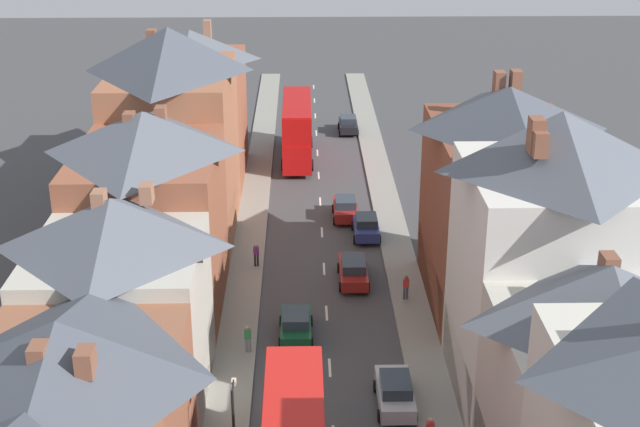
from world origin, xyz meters
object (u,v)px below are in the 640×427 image
object	(u,v)px
car_parked_right_a	(345,208)
pedestrian_far_right	(256,253)
pedestrian_mid_right	(248,337)
pedestrian_far_left	(406,286)
car_mid_black	(348,124)
double_decker_bus_lead	(297,129)
car_mid_white	(296,324)
car_parked_left_b	(366,226)
car_parked_left_a	(395,392)
car_near_silver	(353,270)

from	to	relation	value
car_parked_right_a	pedestrian_far_right	distance (m)	10.36
pedestrian_far_right	pedestrian_mid_right	bearing A→B (deg)	-89.83
pedestrian_far_left	pedestrian_far_right	xyz separation A→B (m)	(-9.27, 4.86, 0.00)
car_mid_black	pedestrian_mid_right	size ratio (longest dim) A/B	2.42
double_decker_bus_lead	car_mid_white	bearing A→B (deg)	-89.98
double_decker_bus_lead	car_mid_white	distance (m)	31.01
double_decker_bus_lead	car_parked_left_b	world-z (taller)	double_decker_bus_lead
double_decker_bus_lead	car_parked_left_b	bearing A→B (deg)	-74.01
double_decker_bus_lead	pedestrian_far_right	distance (m)	22.20
car_parked_left_a	car_mid_white	bearing A→B (deg)	125.45
car_mid_white	pedestrian_mid_right	size ratio (longest dim) A/B	2.46
pedestrian_mid_right	car_parked_right_a	bearing A→B (deg)	71.98
pedestrian_far_left	car_parked_left_a	bearing A→B (deg)	-99.01
car_parked_left_b	pedestrian_far_right	distance (m)	8.96
double_decker_bus_lead	pedestrian_mid_right	bearing A→B (deg)	-94.52
car_parked_left_a	car_parked_left_b	size ratio (longest dim) A/B	1.06
car_near_silver	car_mid_black	xyz separation A→B (m)	(1.30, 32.09, 0.01)
car_parked_right_a	car_mid_white	size ratio (longest dim) A/B	0.98
car_mid_black	pedestrian_far_right	world-z (taller)	pedestrian_far_right
car_mid_white	pedestrian_mid_right	bearing A→B (deg)	-145.14
car_parked_right_a	pedestrian_far_left	bearing A→B (deg)	-76.96
double_decker_bus_lead	car_near_silver	size ratio (longest dim) A/B	2.43
car_parked_right_a	pedestrian_far_right	xyz separation A→B (m)	(-6.23, -8.27, 0.20)
car_parked_left_b	pedestrian_far_right	xyz separation A→B (m)	(-7.53, -4.84, 0.21)
pedestrian_mid_right	pedestrian_far_right	world-z (taller)	same
car_near_silver	pedestrian_far_left	xyz separation A→B (m)	(3.04, -2.70, 0.22)
car_parked_left_b	pedestrian_mid_right	bearing A→B (deg)	-115.64
double_decker_bus_lead	car_mid_white	world-z (taller)	double_decker_bus_lead
car_mid_black	car_mid_white	bearing A→B (deg)	-97.18
double_decker_bus_lead	pedestrian_far_right	xyz separation A→B (m)	(-2.62, -21.97, -1.78)
car_parked_left_a	pedestrian_mid_right	size ratio (longest dim) A/B	2.55
car_near_silver	pedestrian_far_left	size ratio (longest dim) A/B	2.76
double_decker_bus_lead	pedestrian_far_left	bearing A→B (deg)	-76.08
car_near_silver	car_mid_black	distance (m)	32.11
pedestrian_far_left	car_parked_right_a	bearing A→B (deg)	103.04
double_decker_bus_lead	car_parked_right_a	world-z (taller)	double_decker_bus_lead
car_mid_black	pedestrian_far_right	bearing A→B (deg)	-104.13
double_decker_bus_lead	pedestrian_mid_right	distance (m)	32.90
car_mid_white	car_near_silver	bearing A→B (deg)	62.14
car_parked_right_a	pedestrian_far_right	bearing A→B (deg)	-126.98
pedestrian_far_left	car_mid_white	bearing A→B (deg)	-148.27
car_near_silver	car_parked_right_a	bearing A→B (deg)	90.00
double_decker_bus_lead	car_near_silver	world-z (taller)	double_decker_bus_lead
car_parked_left_a	pedestrian_mid_right	distance (m)	9.06
double_decker_bus_lead	car_parked_left_b	distance (m)	17.93
double_decker_bus_lead	pedestrian_far_right	world-z (taller)	double_decker_bus_lead
pedestrian_far_right	car_parked_left_b	bearing A→B (deg)	32.74
car_mid_white	pedestrian_far_left	xyz separation A→B (m)	(6.64, 4.11, 0.24)
car_near_silver	pedestrian_far_right	distance (m)	6.60
car_parked_left_a	car_parked_left_b	world-z (taller)	car_parked_left_a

